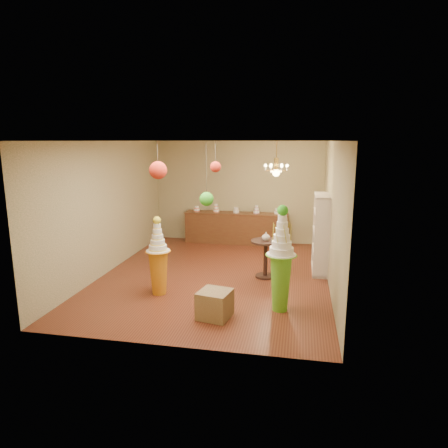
% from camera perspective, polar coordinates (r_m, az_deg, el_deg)
% --- Properties ---
extents(floor, '(6.50, 6.50, 0.00)m').
position_cam_1_polar(floor, '(9.15, -1.29, -7.33)').
color(floor, '#5C2818').
rests_on(floor, ground).
extents(ceiling, '(6.50, 6.50, 0.00)m').
position_cam_1_polar(ceiling, '(8.64, -1.38, 11.80)').
color(ceiling, white).
rests_on(ceiling, ground).
extents(wall_back, '(5.00, 0.04, 3.00)m').
position_cam_1_polar(wall_back, '(11.94, 1.98, 4.59)').
color(wall_back, tan).
rests_on(wall_back, ground).
extents(wall_front, '(5.00, 0.04, 3.00)m').
position_cam_1_polar(wall_front, '(5.71, -8.26, -3.57)').
color(wall_front, tan).
rests_on(wall_front, ground).
extents(wall_left, '(0.04, 6.50, 3.00)m').
position_cam_1_polar(wall_left, '(9.61, -16.07, 2.37)').
color(wall_left, tan).
rests_on(wall_left, ground).
extents(wall_right, '(0.04, 6.50, 3.00)m').
position_cam_1_polar(wall_right, '(8.61, 15.17, 1.35)').
color(wall_right, tan).
rests_on(wall_right, ground).
extents(pedestal_green, '(0.56, 0.56, 1.93)m').
position_cam_1_polar(pedestal_green, '(7.18, 8.13, -6.43)').
color(pedestal_green, '#5FB929').
rests_on(pedestal_green, floor).
extents(pedestal_orange, '(0.54, 0.54, 1.57)m').
position_cam_1_polar(pedestal_orange, '(8.02, -9.35, -5.81)').
color(pedestal_orange, orange).
rests_on(pedestal_orange, floor).
extents(burlap_riser, '(0.62, 0.62, 0.48)m').
position_cam_1_polar(burlap_riser, '(7.02, -1.33, -11.38)').
color(burlap_riser, olive).
rests_on(burlap_riser, floor).
extents(sideboard, '(3.04, 0.54, 1.16)m').
position_cam_1_polar(sideboard, '(11.84, 1.73, -0.49)').
color(sideboard, '#56311B').
rests_on(sideboard, floor).
extents(shelving_unit, '(0.33, 1.20, 1.80)m').
position_cam_1_polar(shelving_unit, '(9.50, 13.67, -1.30)').
color(shelving_unit, beige).
rests_on(shelving_unit, floor).
extents(round_table, '(0.86, 0.86, 0.85)m').
position_cam_1_polar(round_table, '(8.92, 5.96, -4.22)').
color(round_table, black).
rests_on(round_table, floor).
extents(vase, '(0.20, 0.20, 0.19)m').
position_cam_1_polar(vase, '(8.82, 6.02, -1.75)').
color(vase, beige).
rests_on(vase, round_table).
extents(pom_red_left, '(0.31, 0.31, 0.65)m').
position_cam_1_polar(pom_red_left, '(7.00, -9.40, 7.59)').
color(pom_red_left, '#393629').
rests_on(pom_red_left, ceiling).
extents(pom_green_mid, '(0.26, 0.26, 1.17)m').
position_cam_1_polar(pom_green_mid, '(7.32, -2.51, 3.60)').
color(pom_green_mid, '#393629').
rests_on(pom_green_mid, ceiling).
extents(pom_red_right, '(0.19, 0.19, 0.53)m').
position_cam_1_polar(pom_red_right, '(6.86, -1.22, 8.17)').
color(pom_red_right, '#393629').
rests_on(pom_red_right, ceiling).
extents(chandelier, '(0.62, 0.62, 0.85)m').
position_cam_1_polar(chandelier, '(9.71, 7.46, 7.59)').
color(chandelier, gold).
rests_on(chandelier, ceiling).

